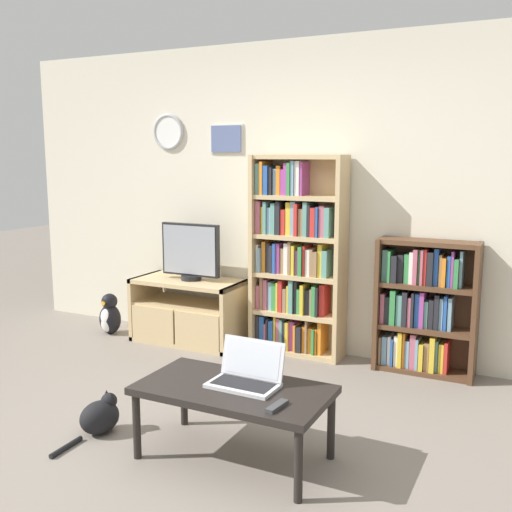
{
  "coord_description": "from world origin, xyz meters",
  "views": [
    {
      "loc": [
        1.85,
        -2.49,
        1.67
      ],
      "look_at": [
        0.01,
        1.2,
        0.97
      ],
      "focal_mm": 42.0,
      "sensor_mm": 36.0,
      "label": 1
    }
  ],
  "objects": [
    {
      "name": "penguin_figurine",
      "position": [
        -1.8,
        1.77,
        0.18
      ],
      "size": [
        0.21,
        0.19,
        0.39
      ],
      "color": "black",
      "rests_on": "ground_plane"
    },
    {
      "name": "remote_near_laptop",
      "position": [
        0.69,
        0.08,
        0.43
      ],
      "size": [
        0.06,
        0.16,
        0.02
      ],
      "rotation": [
        0.0,
        0.0,
        3.02
      ],
      "color": "#38383A",
      "rests_on": "coffee_table"
    },
    {
      "name": "ground_plane",
      "position": [
        0.0,
        0.0,
        0.0
      ],
      "size": [
        18.0,
        18.0,
        0.0
      ],
      "primitive_type": "plane",
      "color": "gray"
    },
    {
      "name": "wall_back",
      "position": [
        -0.01,
        2.21,
        1.3
      ],
      "size": [
        5.84,
        0.09,
        2.6
      ],
      "color": "beige",
      "rests_on": "ground_plane"
    },
    {
      "name": "coffee_table",
      "position": [
        0.36,
        0.22,
        0.37
      ],
      "size": [
        1.05,
        0.56,
        0.42
      ],
      "color": "black",
      "rests_on": "ground_plane"
    },
    {
      "name": "laptop",
      "position": [
        0.41,
        0.29,
        0.48
      ],
      "size": [
        0.39,
        0.27,
        0.24
      ],
      "rotation": [
        0.0,
        0.0,
        -0.02
      ],
      "color": "silver",
      "rests_on": "coffee_table"
    },
    {
      "name": "bookshelf_short",
      "position": [
        1.01,
        2.06,
        0.51
      ],
      "size": [
        0.75,
        0.25,
        1.03
      ],
      "color": "brown",
      "rests_on": "ground_plane"
    },
    {
      "name": "bookshelf_tall",
      "position": [
        -0.05,
        2.05,
        0.8
      ],
      "size": [
        0.79,
        0.26,
        1.67
      ],
      "color": "tan",
      "rests_on": "ground_plane"
    },
    {
      "name": "cat",
      "position": [
        -0.51,
        0.14,
        0.11
      ],
      "size": [
        0.26,
        0.52,
        0.25
      ],
      "rotation": [
        0.0,
        0.0,
        -0.36
      ],
      "color": "black",
      "rests_on": "ground_plane"
    },
    {
      "name": "tv_stand",
      "position": [
        -1.01,
        1.9,
        0.29
      ],
      "size": [
        0.98,
        0.49,
        0.57
      ],
      "color": "tan",
      "rests_on": "ground_plane"
    },
    {
      "name": "television",
      "position": [
        -0.98,
        1.91,
        0.82
      ],
      "size": [
        0.56,
        0.18,
        0.5
      ],
      "color": "black",
      "rests_on": "tv_stand"
    }
  ]
}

